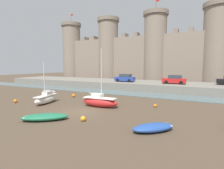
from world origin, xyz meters
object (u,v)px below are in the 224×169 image
object	(u,v)px
car_quay_centre_west	(125,78)
car_quay_centre_east	(174,80)
rowboat_midflat_left	(45,117)
rowboat_midflat_centre	(153,127)
mooring_buoy_off_centre	(155,106)
mooring_buoy_mid_mud	(15,101)
sailboat_foreground_left	(100,101)
rowboat_foreground_centre	(49,92)
mooring_buoy_near_shore	(83,119)
mooring_buoy_near_channel	(74,96)
sailboat_foreground_right	(46,99)

from	to	relation	value
car_quay_centre_west	car_quay_centre_east	xyz separation A→B (m)	(9.77, 0.13, 0.00)
rowboat_midflat_left	rowboat_midflat_centre	xyz separation A→B (m)	(9.12, 1.74, -0.00)
car_quay_centre_west	mooring_buoy_off_centre	bearing A→B (deg)	-54.98
rowboat_midflat_centre	mooring_buoy_mid_mud	bearing A→B (deg)	174.56
sailboat_foreground_left	car_quay_centre_east	bearing A→B (deg)	70.17
rowboat_foreground_centre	rowboat_midflat_centre	distance (m)	22.00
mooring_buoy_near_shore	car_quay_centre_west	bearing A→B (deg)	103.57
sailboat_foreground_left	rowboat_midflat_centre	xyz separation A→B (m)	(7.41, -4.76, -0.34)
rowboat_midflat_left	car_quay_centre_east	size ratio (longest dim) A/B	0.97
rowboat_foreground_centre	rowboat_midflat_centre	size ratio (longest dim) A/B	0.95
rowboat_midflat_left	rowboat_midflat_centre	distance (m)	9.28
car_quay_centre_west	rowboat_midflat_centre	bearing A→B (deg)	-62.18
mooring_buoy_near_shore	car_quay_centre_east	size ratio (longest dim) A/B	0.11
mooring_buoy_near_channel	car_quay_centre_east	world-z (taller)	car_quay_centre_east
sailboat_foreground_right	mooring_buoy_off_centre	xyz separation A→B (m)	(12.91, 4.21, -0.43)
rowboat_foreground_centre	sailboat_foreground_left	distance (m)	13.36
rowboat_foreground_centre	mooring_buoy_near_channel	size ratio (longest dim) A/B	6.25
mooring_buoy_near_shore	car_quay_centre_east	distance (m)	22.30
rowboat_foreground_centre	car_quay_centre_east	size ratio (longest dim) A/B	0.74
sailboat_foreground_right	rowboat_foreground_centre	bearing A→B (deg)	134.32
mooring_buoy_mid_mud	car_quay_centre_west	xyz separation A→B (m)	(7.12, 19.48, 2.01)
mooring_buoy_off_centre	mooring_buoy_near_channel	bearing A→B (deg)	176.12
sailboat_foreground_left	car_quay_centre_west	xyz separation A→B (m)	(-3.78, 16.46, 1.58)
mooring_buoy_near_shore	mooring_buoy_mid_mud	distance (m)	12.52
mooring_buoy_near_channel	rowboat_midflat_left	bearing A→B (deg)	-63.04
sailboat_foreground_left	sailboat_foreground_right	distance (m)	7.26
rowboat_foreground_centre	car_quay_centre_west	distance (m)	15.20
rowboat_midflat_left	sailboat_foreground_left	bearing A→B (deg)	75.33
car_quay_centre_east	rowboat_midflat_left	bearing A→B (deg)	-108.41
rowboat_foreground_centre	mooring_buoy_near_channel	world-z (taller)	rowboat_foreground_centre
rowboat_midflat_left	mooring_buoy_off_centre	distance (m)	11.94
mooring_buoy_near_shore	rowboat_midflat_left	bearing A→B (deg)	-156.71
rowboat_foreground_centre	car_quay_centre_west	world-z (taller)	car_quay_centre_west
sailboat_foreground_left	mooring_buoy_near_channel	xyz separation A→B (m)	(-6.87, 3.66, -0.41)
mooring_buoy_off_centre	mooring_buoy_near_channel	world-z (taller)	mooring_buoy_near_channel
mooring_buoy_mid_mud	car_quay_centre_west	distance (m)	20.84
sailboat_foreground_left	sailboat_foreground_right	size ratio (longest dim) A/B	1.26
rowboat_midflat_centre	mooring_buoy_off_centre	world-z (taller)	rowboat_midflat_centre
sailboat_foreground_left	mooring_buoy_near_channel	world-z (taller)	sailboat_foreground_left
rowboat_midflat_centre	car_quay_centre_west	distance (m)	24.07
car_quay_centre_east	mooring_buoy_mid_mud	bearing A→B (deg)	-130.74
mooring_buoy_mid_mud	car_quay_centre_east	distance (m)	25.96
sailboat_foreground_left	mooring_buoy_off_centre	bearing A→B (deg)	25.85
sailboat_foreground_right	rowboat_midflat_centre	distance (m)	14.92
rowboat_midflat_centre	car_quay_centre_west	size ratio (longest dim) A/B	0.78
sailboat_foreground_right	rowboat_midflat_centre	bearing A→B (deg)	-13.00
mooring_buoy_near_channel	rowboat_midflat_centre	bearing A→B (deg)	-30.52
rowboat_foreground_centre	car_quay_centre_west	size ratio (longest dim) A/B	0.74
sailboat_foreground_left	rowboat_midflat_centre	bearing A→B (deg)	-32.71
rowboat_foreground_centre	mooring_buoy_near_channel	xyz separation A→B (m)	(5.78, -0.60, -0.12)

